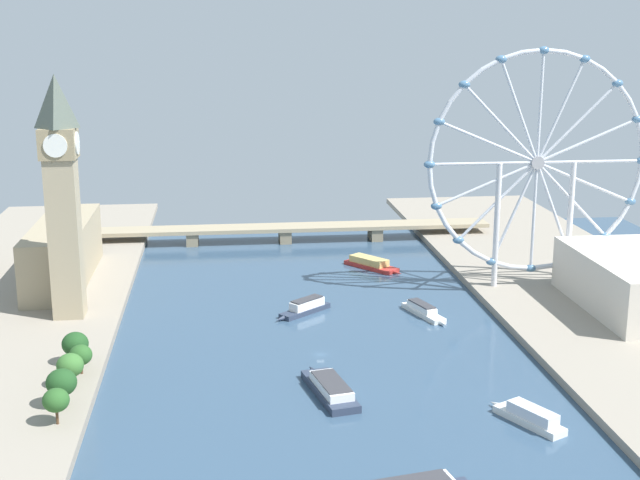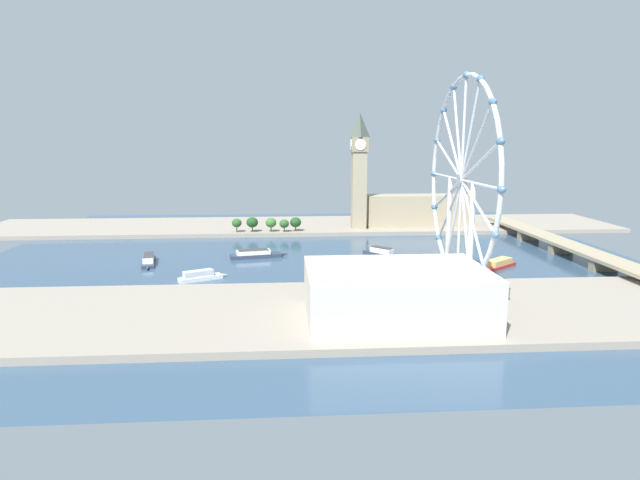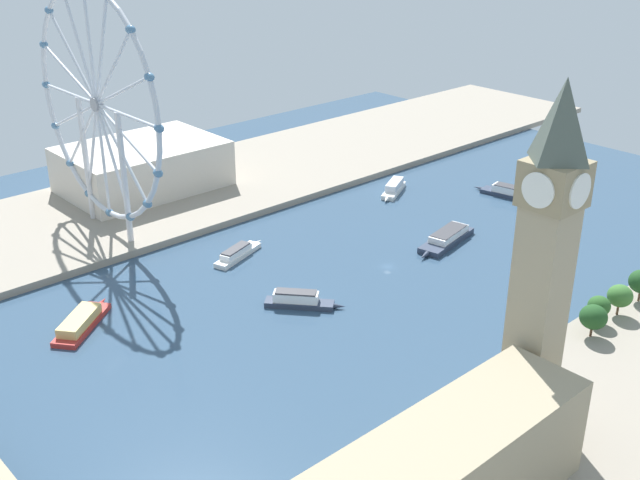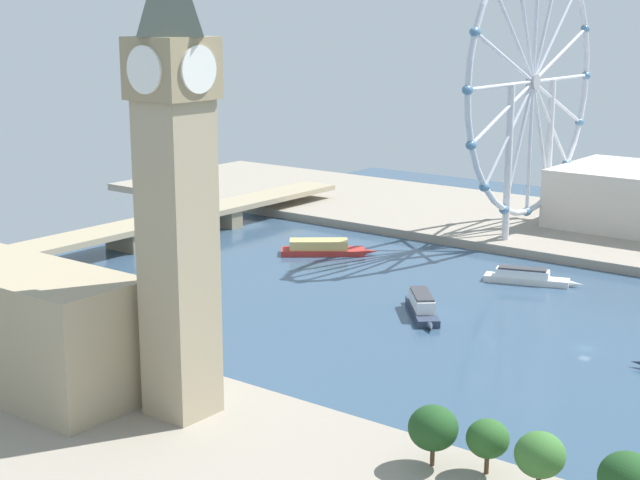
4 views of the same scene
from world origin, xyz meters
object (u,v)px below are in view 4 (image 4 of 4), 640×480
Objects in this scene: tour_boat_2 at (422,306)px; tour_boat_3 at (527,277)px; ferris_wheel at (533,84)px; river_bridge at (125,231)px; clock_tower at (175,172)px; tour_boat_0 at (322,248)px.

tour_boat_2 is 46.77m from tour_boat_3.
ferris_wheel reaches higher than tour_boat_2.
clock_tower is at bearing -127.14° from river_bridge.
tour_boat_2 reaches higher than tour_boat_0.
ferris_wheel is (189.40, 19.79, 4.62)m from clock_tower.
clock_tower is 3.17× the size of tour_boat_3.
tour_boat_3 is (-52.67, -26.14, -53.21)m from ferris_wheel.
ferris_wheel is at bearing -45.92° from river_bridge.
ferris_wheel reaches higher than tour_boat_3.
tour_boat_2 is at bearing -118.63° from tour_boat_3.
clock_tower is 102.63m from tour_boat_2.
river_bridge is at bearing -131.10° from tour_boat_2.
tour_boat_0 is (-61.60, 44.56, -52.98)m from ferris_wheel.
ferris_wheel is 92.66m from tour_boat_0.
tour_boat_0 is 1.00× the size of tour_boat_3.
tour_boat_0 is at bearing 144.12° from ferris_wheel.
ferris_wheel is at bearing 149.69° from tour_boat_2.
clock_tower is 157.81m from river_bridge.
tour_boat_0 is at bearing 26.72° from clock_tower.
river_bridge is 7.55× the size of tour_boat_0.
ferris_wheel reaches higher than clock_tower.
tour_boat_3 is (136.73, -6.35, -48.59)m from clock_tower.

